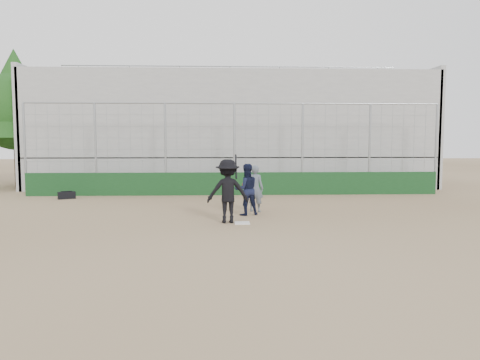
{
  "coord_description": "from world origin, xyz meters",
  "views": [
    {
      "loc": [
        -0.66,
        -13.47,
        2.46
      ],
      "look_at": [
        0.0,
        1.4,
        1.15
      ],
      "focal_mm": 35.0,
      "sensor_mm": 36.0,
      "label": 1
    }
  ],
  "objects_px": {
    "batter_at_plate": "(228,191)",
    "umpire": "(255,191)",
    "equipment_bag": "(67,195)",
    "catcher_crouched": "(246,198)"
  },
  "relations": [
    {
      "from": "catcher_crouched",
      "to": "umpire",
      "type": "distance_m",
      "value": 0.84
    },
    {
      "from": "catcher_crouched",
      "to": "umpire",
      "type": "xyz_separation_m",
      "value": [
        0.34,
        0.75,
        0.15
      ]
    },
    {
      "from": "batter_at_plate",
      "to": "umpire",
      "type": "height_order",
      "value": "batter_at_plate"
    },
    {
      "from": "umpire",
      "to": "equipment_bag",
      "type": "height_order",
      "value": "umpire"
    },
    {
      "from": "catcher_crouched",
      "to": "umpire",
      "type": "relative_size",
      "value": 0.79
    },
    {
      "from": "equipment_bag",
      "to": "batter_at_plate",
      "type": "bearing_deg",
      "value": -41.44
    },
    {
      "from": "umpire",
      "to": "equipment_bag",
      "type": "xyz_separation_m",
      "value": [
        -7.49,
        3.73,
        -0.57
      ]
    },
    {
      "from": "umpire",
      "to": "batter_at_plate",
      "type": "bearing_deg",
      "value": 88.3
    },
    {
      "from": "equipment_bag",
      "to": "catcher_crouched",
      "type": "bearing_deg",
      "value": -32.07
    },
    {
      "from": "batter_at_plate",
      "to": "catcher_crouched",
      "type": "height_order",
      "value": "batter_at_plate"
    }
  ]
}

